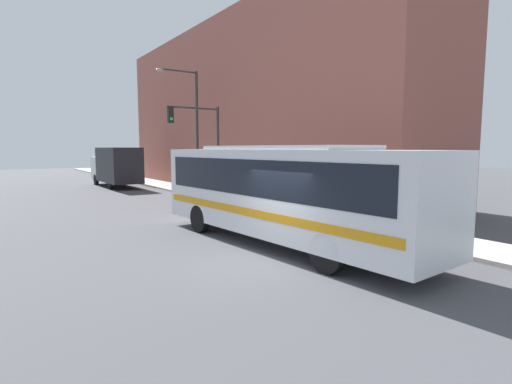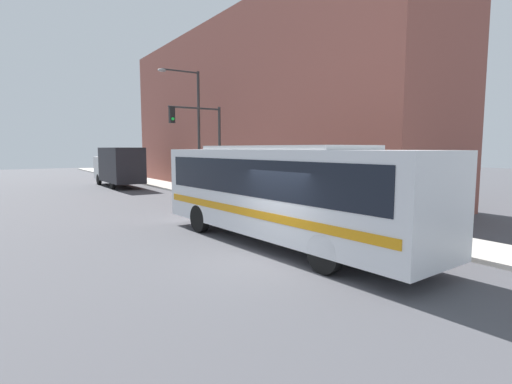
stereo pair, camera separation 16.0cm
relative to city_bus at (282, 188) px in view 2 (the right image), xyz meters
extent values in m
plane|color=#47474C|center=(-1.39, -1.40, -1.86)|extent=(120.00, 120.00, 0.00)
cube|color=#B7B2A8|center=(4.31, 18.60, -1.79)|extent=(2.41, 70.00, 0.14)
cube|color=brown|center=(8.52, 15.25, 4.15)|extent=(6.00, 31.29, 12.02)
cube|color=silver|center=(0.00, 0.00, -0.10)|extent=(3.24, 10.91, 2.64)
cube|color=black|center=(0.00, 0.00, 0.37)|extent=(3.23, 10.05, 1.11)
cube|color=orange|center=(0.00, 0.00, -0.68)|extent=(3.26, 10.48, 0.24)
cube|color=silver|center=(0.00, 0.00, 1.27)|extent=(2.74, 6.06, 0.16)
cylinder|color=black|center=(0.95, 3.40, -1.35)|extent=(0.34, 1.03, 1.02)
cylinder|color=black|center=(-1.36, 3.26, -1.35)|extent=(0.34, 1.03, 1.02)
cylinder|color=black|center=(1.33, -2.89, -1.35)|extent=(0.34, 1.03, 1.02)
cylinder|color=black|center=(-0.97, -3.03, -1.35)|extent=(0.34, 1.03, 1.02)
cube|color=black|center=(0.94, 22.16, -0.05)|extent=(2.24, 5.58, 2.72)
cube|color=silver|center=(0.94, 26.04, -0.45)|extent=(2.13, 2.17, 1.93)
cylinder|color=black|center=(-0.02, 25.65, -1.41)|extent=(0.25, 0.90, 0.90)
cylinder|color=black|center=(-0.02, 21.12, -1.41)|extent=(0.25, 0.90, 0.90)
cylinder|color=gold|center=(3.71, 3.93, -1.45)|extent=(0.22, 0.22, 0.53)
sphere|color=gold|center=(3.71, 3.93, -1.12)|extent=(0.21, 0.21, 0.21)
cylinder|color=gold|center=(3.71, 3.80, -1.43)|extent=(0.10, 0.13, 0.10)
cylinder|color=#2D2D2D|center=(3.86, 11.22, 1.00)|extent=(0.16, 0.16, 5.43)
cylinder|color=#2D2D2D|center=(2.26, 11.22, 3.56)|extent=(3.20, 0.11, 0.11)
cube|color=black|center=(0.86, 11.22, 3.11)|extent=(0.30, 0.24, 0.90)
sphere|color=#19D83F|center=(0.86, 11.08, 2.89)|extent=(0.18, 0.18, 0.18)
cylinder|color=#2D2D2D|center=(3.71, 7.99, -1.22)|extent=(0.06, 0.06, 1.00)
cylinder|color=#4C4C51|center=(3.71, 7.99, -0.61)|extent=(0.14, 0.14, 0.22)
cylinder|color=#2D2D2D|center=(3.96, 14.23, 2.27)|extent=(0.18, 0.18, 7.98)
cylinder|color=#2D2D2D|center=(2.73, 14.23, 6.16)|extent=(2.46, 0.11, 0.11)
ellipsoid|color=gray|center=(1.50, 14.23, 6.08)|extent=(0.56, 0.28, 0.20)
cylinder|color=#23283D|center=(4.20, 10.31, -1.28)|extent=(0.28, 0.28, 0.88)
cylinder|color=beige|center=(4.20, 10.31, -0.47)|extent=(0.34, 0.34, 0.74)
sphere|color=tan|center=(4.20, 10.31, 0.02)|extent=(0.24, 0.24, 0.24)
camera|label=1|loc=(-7.93, -10.04, 1.27)|focal=28.00mm
camera|label=2|loc=(-7.80, -10.13, 1.27)|focal=28.00mm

